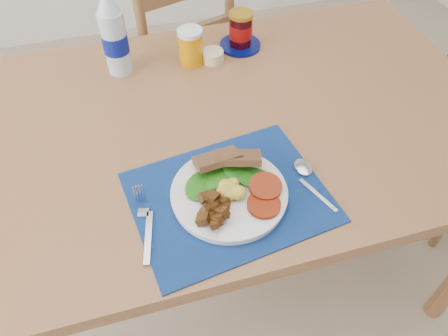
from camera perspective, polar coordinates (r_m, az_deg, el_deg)
name	(u,v)px	position (r m, az deg, el deg)	size (l,w,h in m)	color
ground	(246,308)	(1.65, 2.90, -17.85)	(4.00, 4.00, 0.00)	tan
table	(233,139)	(1.20, 1.15, 3.85)	(1.40, 0.90, 0.75)	brown
chair_far	(177,52)	(1.75, -6.10, 14.83)	(0.50, 0.48, 1.08)	brown
placemat	(229,197)	(0.96, 0.66, -3.78)	(0.42, 0.32, 0.00)	black
breakfast_plate	(227,193)	(0.94, 0.45, -3.29)	(0.25, 0.25, 0.06)	silver
fork	(145,221)	(0.93, -10.27, -6.87)	(0.04, 0.18, 0.00)	#B2B5BA
spoon	(308,176)	(1.01, 10.88, -1.08)	(0.05, 0.16, 0.00)	#B2B5BA
water_bottle	(114,38)	(1.28, -14.13, 16.18)	(0.07, 0.07, 0.24)	#ADBFCC
juice_glass	(191,47)	(1.31, -4.38, 15.44)	(0.07, 0.07, 0.10)	orange
ramekin	(213,56)	(1.33, -1.49, 14.42)	(0.07, 0.07, 0.03)	beige
jam_on_saucer	(241,32)	(1.38, 2.18, 17.33)	(0.13, 0.13, 0.11)	#040B4E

